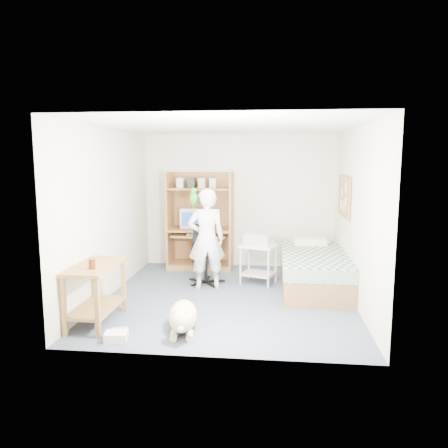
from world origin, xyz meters
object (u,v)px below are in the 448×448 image
Objects in this scene: computer_hutch at (201,225)px; person at (206,239)px; bed at (314,270)px; side_desk at (96,285)px; office_chair at (206,263)px; printer_cart at (258,258)px; dog at (183,317)px.

computer_hutch is 1.13× the size of person.
bed is (2.00, -1.12, -0.53)m from computer_hutch.
side_desk is at bearing 39.15° from person.
office_chair reaches higher than printer_cart.
side_desk is 2.02m from person.
bed is 0.92m from printer_cart.
computer_hutch is at bearing -92.46° from person.
computer_hutch is at bearing 87.83° from office_chair.
person is (-1.70, -0.19, 0.51)m from bed.
printer_cart is at bearing -171.48° from person.
computer_hutch is at bearing 73.86° from side_desk.
person reaches higher than side_desk.
printer_cart is at bearing 60.01° from dog.
dog is at bearing -131.54° from bed.
side_desk is at bearing -147.50° from bed.
office_chair is (-1.76, 0.11, 0.05)m from bed.
printer_cart is (1.96, 1.98, -0.06)m from side_desk.
printer_cart is (1.11, -0.95, -0.39)m from computer_hutch.
computer_hutch is 2.73× the size of printer_cart.
person is at bearing 80.59° from dog.
bed reaches higher than dog.
person reaches higher than dog.
dog is (-0.03, -1.76, -0.62)m from person.
dog is (1.12, -0.13, -0.32)m from side_desk.
office_chair is at bearing 60.50° from side_desk.
bed is at bearing 32.50° from side_desk.
computer_hutch is 1.35m from person.
person is 0.95m from printer_cart.
bed is at bearing 8.06° from printer_cart.
computer_hutch is at bearing 158.15° from printer_cart.
side_desk is at bearing -115.85° from printer_cart.
side_desk is (-2.85, -1.82, 0.21)m from bed.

